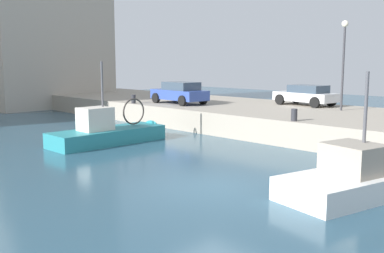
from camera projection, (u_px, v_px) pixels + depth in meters
water_surface at (215, 187)px, 13.95m from camera, size 80.00×80.00×0.00m
quay_wall at (377, 129)px, 21.78m from camera, size 9.00×56.00×1.20m
fishing_boat_teal at (114, 139)px, 21.62m from camera, size 6.42×2.18×4.72m
fishing_boat_white at (375, 186)px, 13.57m from camera, size 6.90×3.26×4.50m
parked_car_white at (306, 95)px, 27.32m from camera, size 2.10×3.94×1.24m
parked_car_blue at (180, 93)px, 28.43m from camera, size 2.08×4.08×1.38m
mooring_bollard_south at (294, 115)px, 20.22m from camera, size 0.28×0.28×0.55m
mooring_bollard_mid at (134, 99)px, 28.75m from camera, size 0.28×0.28×0.55m
quay_streetlamp at (344, 50)px, 24.18m from camera, size 0.36×0.36×4.83m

